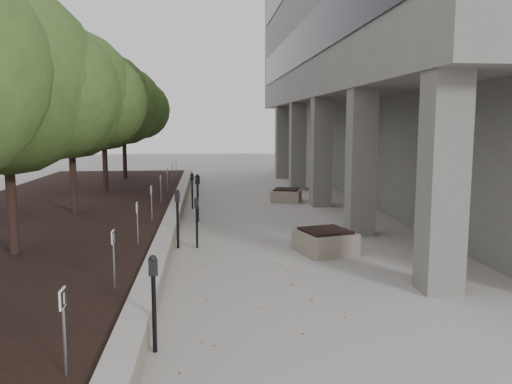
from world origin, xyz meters
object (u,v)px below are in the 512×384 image
parking_meter_4 (198,198)px  parking_meter_3 (178,219)px  crabapple_tree_5 (124,122)px  parking_meter_2 (197,223)px  planter_back (286,195)px  crabapple_tree_2 (6,121)px  planter_front (325,241)px  parking_meter_5 (192,191)px  crabapple_tree_4 (103,122)px  parking_meter_1 (154,304)px  crabapple_tree_3 (71,121)px

parking_meter_4 → parking_meter_3: bearing=-119.2°
crabapple_tree_5 → parking_meter_2: bearing=-74.3°
parking_meter_4 → crabapple_tree_5: bearing=88.8°
parking_meter_3 → crabapple_tree_5: bearing=103.2°
planter_back → crabapple_tree_2: bearing=-127.7°
planter_front → parking_meter_2: bearing=165.9°
parking_meter_5 → planter_front: bearing=-80.6°
planter_front → crabapple_tree_5: bearing=115.9°
parking_meter_2 → parking_meter_4: size_ratio=0.85×
crabapple_tree_4 → planter_front: bearing=-53.0°
parking_meter_1 → parking_meter_2: 5.94m
crabapple_tree_2 → crabapple_tree_3: 5.00m
planter_front → parking_meter_3: bearing=167.6°
parking_meter_1 → crabapple_tree_3: bearing=95.8°
crabapple_tree_4 → parking_meter_5: 4.81m
crabapple_tree_3 → crabapple_tree_5: same height
crabapple_tree_5 → parking_meter_1: size_ratio=4.03×
parking_meter_1 → parking_meter_3: 5.92m
parking_meter_4 → parking_meter_5: bearing=73.5°
parking_meter_3 → parking_meter_5: size_ratio=1.12×
parking_meter_2 → parking_meter_3: size_ratio=0.86×
crabapple_tree_2 → parking_meter_1: bearing=-51.8°
parking_meter_5 → parking_meter_1: bearing=-108.0°
planter_front → planter_back: planter_front is taller
crabapple_tree_3 → planter_front: crabapple_tree_3 is taller
crabapple_tree_4 → parking_meter_3: 9.14m
crabapple_tree_2 → parking_meter_1: 5.80m
parking_meter_2 → crabapple_tree_4: bearing=122.2°
parking_meter_5 → parking_meter_4: bearing=-101.6°
crabapple_tree_3 → planter_front: bearing=-30.4°
crabapple_tree_5 → parking_meter_3: bearing=-76.2°
crabapple_tree_3 → parking_meter_4: (3.69, 0.26, -2.37)m
parking_meter_1 → parking_meter_4: parking_meter_4 is taller
parking_meter_2 → parking_meter_1: bearing=-86.7°
planter_back → crabapple_tree_3: bearing=-149.6°
crabapple_tree_3 → crabapple_tree_5: (0.00, 10.00, 0.00)m
crabapple_tree_4 → crabapple_tree_5: size_ratio=1.00×
crabapple_tree_2 → crabapple_tree_3: same height
parking_meter_2 → planter_front: (3.06, -0.77, -0.35)m
parking_meter_4 → parking_meter_5: parking_meter_4 is taller
parking_meter_2 → planter_front: size_ratio=1.05×
parking_meter_2 → parking_meter_3: 0.48m
crabapple_tree_3 → parking_meter_1: 9.99m
crabapple_tree_3 → parking_meter_3: 5.15m
parking_meter_1 → planter_front: size_ratio=1.11×
parking_meter_3 → crabapple_tree_3: bearing=134.8°
parking_meter_4 → planter_front: parking_meter_4 is taller
parking_meter_1 → parking_meter_3: (0.00, 5.92, 0.06)m
parking_meter_5 → planter_back: bearing=4.6°
parking_meter_3 → parking_meter_5: 5.93m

